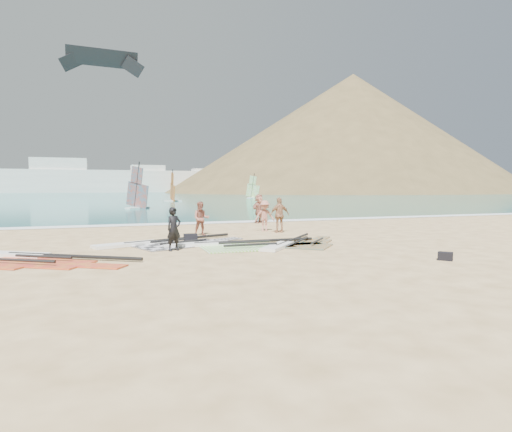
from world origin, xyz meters
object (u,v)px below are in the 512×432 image
object	(u,v)px
rig_red	(32,259)
person_wetsuit	(174,229)
gear_bag_near	(191,238)
beachgoer_right	(259,208)
gear_bag_far	(445,256)
beachgoer_back	(280,215)
beachgoer_left	(201,218)
rig_orange	(297,244)
rig_green	(232,245)
rig_grey	(162,243)
beachgoer_mid	(265,216)

from	to	relation	value
rig_red	person_wetsuit	world-z (taller)	person_wetsuit
gear_bag_near	beachgoer_right	world-z (taller)	beachgoer_right
rig_red	beachgoer_right	world-z (taller)	beachgoer_right
gear_bag_far	beachgoer_back	size ratio (longest dim) A/B	0.24
gear_bag_far	beachgoer_right	xyz separation A→B (m)	(-0.81, 14.79, 0.78)
rig_red	gear_bag_near	xyz separation A→B (m)	(5.51, 2.73, 0.12)
beachgoer_left	gear_bag_near	bearing A→B (deg)	-100.34
rig_red	beachgoer_back	xyz separation A→B (m)	(10.41, 4.86, 0.83)
beachgoer_left	rig_orange	bearing A→B (deg)	-46.29
gear_bag_near	beachgoer_left	xyz separation A→B (m)	(0.95, 2.26, 0.63)
person_wetsuit	beachgoer_right	xyz separation A→B (m)	(6.89, 9.93, 0.13)
rig_red	gear_bag_far	bearing A→B (deg)	13.25
beachgoer_back	rig_orange	bearing A→B (deg)	74.56
rig_red	gear_bag_near	distance (m)	6.15
rig_orange	beachgoer_left	world-z (taller)	beachgoer_left
rig_red	beachgoer_right	size ratio (longest dim) A/B	2.86
rig_green	rig_red	size ratio (longest dim) A/B	1.19
beachgoer_left	beachgoer_right	world-z (taller)	beachgoer_right
beachgoer_left	beachgoer_back	xyz separation A→B (m)	(3.95, -0.13, 0.09)
rig_orange	beachgoer_left	size ratio (longest dim) A/B	2.81
rig_grey	beachgoer_left	bearing A→B (deg)	29.77
gear_bag_near	beachgoer_back	size ratio (longest dim) A/B	0.31
gear_bag_near	beachgoer_back	xyz separation A→B (m)	(4.90, 2.13, 0.71)
rig_orange	beachgoer_mid	bearing A→B (deg)	34.56
rig_grey	rig_green	bearing A→B (deg)	-51.15
gear_bag_far	rig_green	bearing A→B (deg)	136.25
rig_orange	rig_red	xyz separation A→B (m)	(-9.26, -0.38, 0.00)
beachgoer_left	beachgoer_right	bearing A→B (deg)	60.61
rig_grey	beachgoer_right	size ratio (longest dim) A/B	3.41
rig_orange	beachgoer_mid	distance (m)	5.47
rig_green	beachgoer_back	xyz separation A→B (m)	(3.66, 3.96, 0.83)
rig_orange	beachgoer_back	size ratio (longest dim) A/B	2.54
beachgoer_left	person_wetsuit	bearing A→B (deg)	-101.46
person_wetsuit	beachgoer_back	xyz separation A→B (m)	(5.92, 4.31, 0.10)
gear_bag_near	beachgoer_left	distance (m)	2.54
beachgoer_left	gear_bag_far	bearing A→B (deg)	-45.91
beachgoer_mid	beachgoer_back	distance (m)	1.00
rig_green	rig_red	xyz separation A→B (m)	(-6.76, -0.90, -0.00)
gear_bag_near	beachgoer_left	size ratio (longest dim) A/B	0.34
person_wetsuit	beachgoer_left	distance (m)	4.86
beachgoer_back	rig_grey	bearing A→B (deg)	21.47
gear_bag_near	beachgoer_left	bearing A→B (deg)	67.22
rig_red	person_wetsuit	size ratio (longest dim) A/B	3.32
rig_green	person_wetsuit	world-z (taller)	person_wetsuit
rig_orange	beachgoer_back	bearing A→B (deg)	27.52
rig_red	gear_bag_far	size ratio (longest dim) A/B	12.10
rig_grey	beachgoer_mid	size ratio (longest dim) A/B	3.93
gear_bag_near	person_wetsuit	world-z (taller)	person_wetsuit
gear_bag_far	beachgoer_mid	xyz separation A→B (m)	(-2.23, 10.05, 0.66)
beachgoer_right	rig_green	bearing A→B (deg)	-152.03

